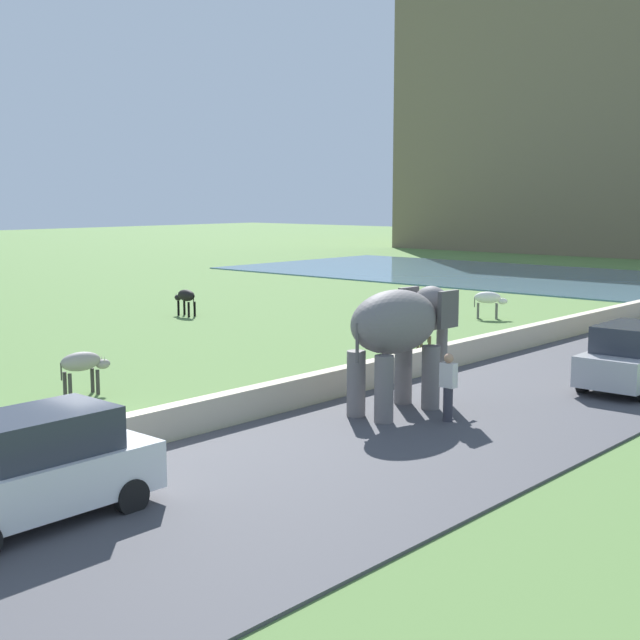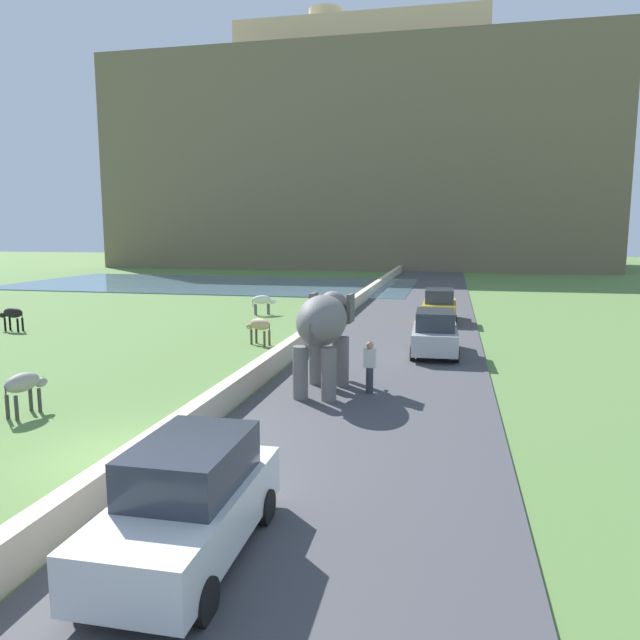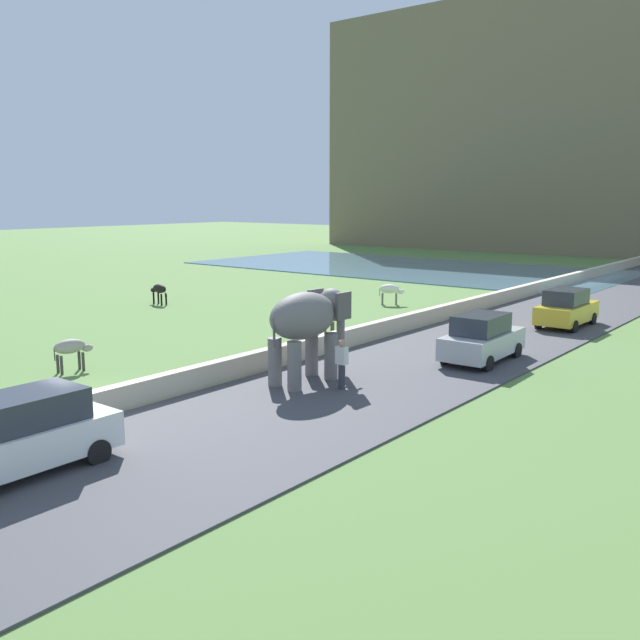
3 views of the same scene
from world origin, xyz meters
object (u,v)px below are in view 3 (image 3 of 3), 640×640
object	(u,v)px
cow_black	(159,290)
person_beside_elephant	(342,363)
car_silver	(482,338)
cow_grey	(71,348)
cow_tan	(332,316)
cow_white	(390,290)
elephant	(308,321)
car_white	(24,434)
car_yellow	(567,308)

from	to	relation	value
cow_black	person_beside_elephant	bearing A→B (deg)	-22.49
car_silver	cow_grey	world-z (taller)	car_silver
car_silver	cow_black	bearing A→B (deg)	175.70
cow_tan	cow_grey	distance (m)	11.19
person_beside_elephant	cow_white	world-z (taller)	person_beside_elephant
car_silver	cow_tan	bearing A→B (deg)	174.66
person_beside_elephant	cow_grey	bearing A→B (deg)	-155.84
car_silver	elephant	bearing A→B (deg)	-117.21
car_white	cow_black	bearing A→B (deg)	134.96
car_white	car_yellow	size ratio (longest dim) A/B	1.00
car_white	cow_white	world-z (taller)	car_white
car_yellow	car_silver	xyz separation A→B (m)	(0.00, -8.80, 0.00)
car_yellow	elephant	bearing A→B (deg)	-101.89
elephant	cow_white	world-z (taller)	elephant
person_beside_elephant	cow_black	distance (m)	20.17
car_white	car_yellow	distance (m)	24.71
elephant	cow_grey	distance (m)	8.39
elephant	car_yellow	xyz separation A→B (m)	(3.14, 14.92, -1.14)
cow_black	cow_grey	size ratio (longest dim) A/B	0.99
cow_black	cow_white	distance (m)	13.01
elephant	person_beside_elephant	size ratio (longest dim) A/B	2.14
car_silver	car_yellow	bearing A→B (deg)	90.01
elephant	car_silver	size ratio (longest dim) A/B	0.86
cow_black	cow_white	xyz separation A→B (m)	(10.25, 8.01, 0.00)
car_yellow	car_silver	bearing A→B (deg)	-89.99
cow_white	elephant	bearing A→B (deg)	-65.99
elephant	cow_black	size ratio (longest dim) A/B	2.48
car_silver	cow_tan	size ratio (longest dim) A/B	2.90
cow_grey	cow_tan	bearing A→B (deg)	74.42
car_silver	cow_grey	size ratio (longest dim) A/B	2.86
elephant	car_yellow	size ratio (longest dim) A/B	0.87
car_yellow	cow_tan	world-z (taller)	car_yellow
person_beside_elephant	cow_tan	size ratio (longest dim) A/B	1.17
car_white	car_silver	bearing A→B (deg)	78.65
car_silver	cow_white	distance (m)	13.91
elephant	cow_black	xyz separation A→B (m)	(-17.22, 7.65, -1.20)
car_silver	cow_black	world-z (taller)	car_silver
cow_black	car_silver	bearing A→B (deg)	-4.30
elephant	cow_tan	size ratio (longest dim) A/B	2.50
car_white	car_silver	xyz separation A→B (m)	(3.15, 15.71, 0.00)
elephant	car_white	bearing A→B (deg)	-90.05
person_beside_elephant	cow_tan	world-z (taller)	person_beside_elephant
person_beside_elephant	car_silver	world-z (taller)	car_silver
person_beside_elephant	car_yellow	xyz separation A→B (m)	(1.73, 14.99, 0.03)
cow_tan	cow_black	bearing A→B (deg)	176.30
car_yellow	cow_black	xyz separation A→B (m)	(-20.37, -7.27, -0.06)
car_silver	cow_tan	distance (m)	7.46
car_white	cow_black	xyz separation A→B (m)	(-17.22, 17.24, -0.06)
car_yellow	car_silver	size ratio (longest dim) A/B	0.99
elephant	car_white	world-z (taller)	elephant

